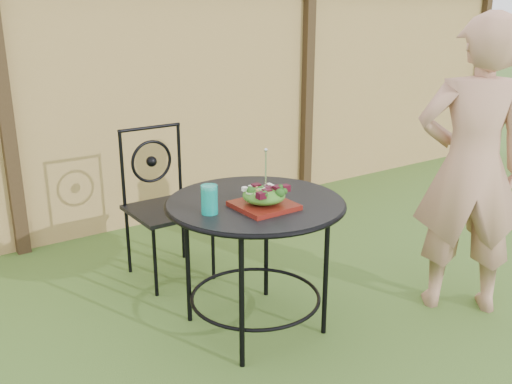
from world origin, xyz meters
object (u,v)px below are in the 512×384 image
(patio_table, at_px, (255,226))
(salad_plate, at_px, (264,205))
(patio_chair, at_px, (164,200))
(diner, at_px, (471,169))

(patio_table, xyz_separation_m, salad_plate, (-0.03, -0.11, 0.15))
(patio_chair, bearing_deg, diner, -48.77)
(patio_chair, relative_size, diner, 0.58)
(patio_table, xyz_separation_m, diner, (1.10, -0.47, 0.24))
(patio_table, relative_size, salad_plate, 3.42)
(patio_chair, relative_size, salad_plate, 3.52)
(patio_table, bearing_deg, salad_plate, -104.12)
(patio_table, distance_m, patio_chair, 0.89)
(patio_chair, xyz_separation_m, diner, (1.19, -1.36, 0.32))
(patio_chair, xyz_separation_m, salad_plate, (0.06, -1.00, 0.23))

